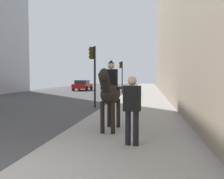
{
  "coord_description": "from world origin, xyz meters",
  "views": [
    {
      "loc": [
        -3.12,
        -2.59,
        1.78
      ],
      "look_at": [
        4.0,
        -1.4,
        1.4
      ],
      "focal_mm": 35.63,
      "sensor_mm": 36.0,
      "label": 1
    }
  ],
  "objects_px": {
    "traffic_light_near_curb": "(93,66)",
    "traffic_light_far_curb": "(121,72)",
    "car_mid_lane": "(83,85)",
    "mounted_horse_near": "(110,92)",
    "pedestrian_greeting": "(132,106)"
  },
  "relations": [
    {
      "from": "mounted_horse_near",
      "to": "traffic_light_near_curb",
      "type": "bearing_deg",
      "value": -158.4
    },
    {
      "from": "pedestrian_greeting",
      "to": "car_mid_lane",
      "type": "relative_size",
      "value": 0.43
    },
    {
      "from": "traffic_light_near_curb",
      "to": "traffic_light_far_curb",
      "type": "height_order",
      "value": "traffic_light_near_curb"
    },
    {
      "from": "pedestrian_greeting",
      "to": "traffic_light_far_curb",
      "type": "distance_m",
      "value": 20.11
    },
    {
      "from": "car_mid_lane",
      "to": "mounted_horse_near",
      "type": "bearing_deg",
      "value": -161.16
    },
    {
      "from": "pedestrian_greeting",
      "to": "car_mid_lane",
      "type": "height_order",
      "value": "pedestrian_greeting"
    },
    {
      "from": "mounted_horse_near",
      "to": "traffic_light_near_curb",
      "type": "distance_m",
      "value": 6.43
    },
    {
      "from": "traffic_light_near_curb",
      "to": "mounted_horse_near",
      "type": "bearing_deg",
      "value": -160.94
    },
    {
      "from": "mounted_horse_near",
      "to": "pedestrian_greeting",
      "type": "relative_size",
      "value": 1.31
    },
    {
      "from": "mounted_horse_near",
      "to": "pedestrian_greeting",
      "type": "height_order",
      "value": "mounted_horse_near"
    },
    {
      "from": "mounted_horse_near",
      "to": "traffic_light_far_curb",
      "type": "xyz_separation_m",
      "value": [
        18.47,
        1.95,
        1.12
      ]
    },
    {
      "from": "pedestrian_greeting",
      "to": "traffic_light_far_curb",
      "type": "relative_size",
      "value": 0.47
    },
    {
      "from": "mounted_horse_near",
      "to": "car_mid_lane",
      "type": "relative_size",
      "value": 0.56
    },
    {
      "from": "car_mid_lane",
      "to": "traffic_light_near_curb",
      "type": "xyz_separation_m",
      "value": [
        -17.15,
        -5.94,
        1.7
      ]
    },
    {
      "from": "mounted_horse_near",
      "to": "traffic_light_far_curb",
      "type": "height_order",
      "value": "traffic_light_far_curb"
    }
  ]
}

